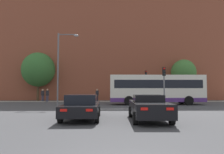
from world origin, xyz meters
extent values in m
cube|color=silver|center=(0.00, 14.87, 0.00)|extent=(7.72, 0.30, 0.01)
cube|color=gray|center=(0.00, 26.92, 0.01)|extent=(68.58, 2.50, 0.01)
cube|color=brown|center=(-0.24, 37.12, 8.52)|extent=(37.84, 14.62, 17.04)
cube|color=#5B5954|center=(-0.24, 37.12, 17.78)|extent=(38.60, 15.20, 1.49)
cube|color=brown|center=(-14.95, 39.22, 19.64)|extent=(0.90, 0.90, 2.22)
cube|color=black|center=(-1.85, 8.53, 0.60)|extent=(2.01, 4.80, 0.56)
cube|color=black|center=(-1.85, 8.48, 1.14)|extent=(1.69, 2.17, 0.53)
cylinder|color=black|center=(-2.80, 9.99, 0.32)|extent=(0.23, 0.64, 0.64)
cylinder|color=black|center=(-0.95, 10.02, 0.32)|extent=(0.23, 0.64, 0.64)
cylinder|color=black|center=(-2.75, 7.04, 0.32)|extent=(0.23, 0.64, 0.64)
cylinder|color=black|center=(-0.90, 7.07, 0.32)|extent=(0.23, 0.64, 0.64)
cube|color=red|center=(-2.41, 6.12, 0.74)|extent=(0.32, 0.06, 0.12)
cube|color=red|center=(-1.21, 6.14, 0.74)|extent=(0.32, 0.06, 0.12)
cube|color=black|center=(1.89, 7.86, 0.67)|extent=(1.95, 4.75, 0.70)
cube|color=black|center=(1.89, 7.98, 1.21)|extent=(1.61, 1.45, 0.38)
cylinder|color=black|center=(1.05, 9.34, 0.32)|extent=(0.24, 0.65, 0.64)
cylinder|color=black|center=(2.81, 9.29, 0.32)|extent=(0.24, 0.65, 0.64)
cylinder|color=black|center=(0.98, 6.43, 0.32)|extent=(0.24, 0.65, 0.64)
cylinder|color=black|center=(2.73, 6.38, 0.32)|extent=(0.24, 0.65, 0.64)
cube|color=red|center=(1.26, 5.51, 0.85)|extent=(0.32, 0.06, 0.12)
cube|color=red|center=(2.39, 5.48, 0.85)|extent=(0.32, 0.06, 0.12)
cube|color=silver|center=(5.10, 20.39, 1.82)|extent=(10.39, 2.45, 2.93)
cube|color=#4C2870|center=(5.10, 20.39, 0.57)|extent=(10.41, 2.47, 0.44)
cube|color=black|center=(5.10, 20.39, 2.28)|extent=(9.56, 2.48, 0.90)
cylinder|color=black|center=(8.33, 21.56, 0.50)|extent=(1.00, 0.28, 1.00)
cylinder|color=black|center=(8.33, 19.21, 0.50)|extent=(1.00, 0.28, 1.00)
cylinder|color=black|center=(1.88, 21.56, 0.50)|extent=(1.00, 0.28, 1.00)
cylinder|color=black|center=(1.88, 19.21, 0.50)|extent=(1.00, 0.28, 1.00)
cylinder|color=slate|center=(4.72, 15.45, 1.46)|extent=(0.12, 0.12, 2.92)
cube|color=black|center=(4.72, 15.45, 3.32)|extent=(0.26, 0.20, 0.80)
sphere|color=red|center=(4.72, 15.32, 3.58)|extent=(0.17, 0.17, 0.17)
sphere|color=black|center=(4.72, 15.32, 3.32)|extent=(0.17, 0.17, 0.17)
sphere|color=black|center=(4.72, 15.32, 3.07)|extent=(0.17, 0.17, 0.17)
cylinder|color=slate|center=(4.91, 25.90, 1.75)|extent=(0.12, 0.12, 3.51)
cube|color=black|center=(4.91, 25.90, 3.91)|extent=(0.26, 0.20, 0.80)
sphere|color=red|center=(4.91, 25.77, 4.16)|extent=(0.17, 0.17, 0.17)
sphere|color=black|center=(4.91, 25.77, 3.91)|extent=(0.17, 0.17, 0.17)
sphere|color=black|center=(4.91, 25.77, 3.65)|extent=(0.17, 0.17, 0.17)
cylinder|color=slate|center=(-5.60, 18.77, 3.83)|extent=(0.16, 0.16, 7.66)
cylinder|color=slate|center=(-4.66, 18.77, 7.51)|extent=(1.89, 0.10, 0.10)
ellipsoid|color=#B2B2B7|center=(-3.72, 18.77, 7.41)|extent=(0.50, 0.36, 0.22)
cylinder|color=black|center=(-1.96, 26.76, 0.42)|extent=(0.13, 0.13, 0.85)
cylinder|color=black|center=(-1.80, 26.70, 0.42)|extent=(0.13, 0.13, 0.85)
cube|color=#232328|center=(-1.88, 26.73, 1.18)|extent=(0.45, 0.34, 0.67)
sphere|color=tan|center=(-1.88, 26.73, 1.64)|extent=(0.25, 0.25, 0.25)
cylinder|color=#333851|center=(-8.79, 26.15, 0.43)|extent=(0.13, 0.13, 0.85)
cylinder|color=#333851|center=(-8.63, 26.18, 0.43)|extent=(0.13, 0.13, 0.85)
cube|color=#232328|center=(-8.71, 26.16, 1.19)|extent=(0.43, 0.28, 0.67)
sphere|color=tan|center=(-8.71, 26.16, 1.65)|extent=(0.26, 0.26, 0.26)
cylinder|color=#333851|center=(-9.74, 27.17, 0.42)|extent=(0.13, 0.13, 0.83)
cylinder|color=#333851|center=(-9.61, 27.28, 0.42)|extent=(0.13, 0.13, 0.83)
cube|color=#232328|center=(-9.68, 27.23, 1.16)|extent=(0.44, 0.43, 0.66)
sphere|color=tan|center=(-9.68, 27.23, 1.61)|extent=(0.25, 0.25, 0.25)
cylinder|color=#4C3823|center=(10.99, 28.27, 1.34)|extent=(0.36, 0.36, 2.69)
ellipsoid|color=#3D7033|center=(10.99, 28.27, 4.26)|extent=(3.69, 3.69, 3.87)
cylinder|color=#4C3823|center=(-10.82, 28.71, 1.29)|extent=(0.36, 0.36, 2.59)
ellipsoid|color=#33662D|center=(-10.82, 28.71, 4.67)|extent=(4.90, 4.90, 5.15)
camera|label=1|loc=(-0.34, -4.13, 1.71)|focal=35.00mm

